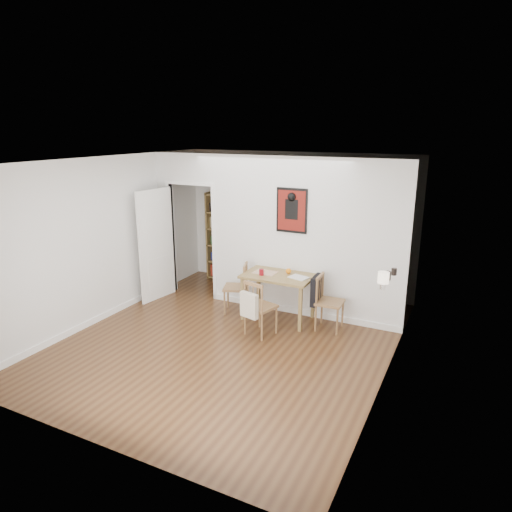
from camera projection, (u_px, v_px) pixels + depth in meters
The scene contains 15 objects.
ground at pixel (230, 340), 6.74m from camera, with size 5.20×5.20×0.00m, color brown.
room_shell at pixel (274, 236), 7.51m from camera, with size 5.20×5.20×5.20m.
dining_table at pixel (278, 280), 7.31m from camera, with size 1.11×0.71×0.76m.
chair_left at pixel (236, 288), 7.65m from camera, with size 0.55×0.55×0.85m.
chair_right at pixel (329, 302), 6.98m from camera, with size 0.51×0.45×0.87m.
chair_front at pixel (260, 307), 6.80m from camera, with size 0.53×0.57×0.87m.
bookshelf at pixel (225, 238), 9.19m from camera, with size 0.75×0.30×1.79m.
fireplace at pixel (385, 321), 5.87m from camera, with size 0.45×1.25×1.16m.
red_glass at pixel (261, 272), 7.25m from camera, with size 0.08×0.08×0.10m, color maroon.
orange_fruit at pixel (288, 271), 7.32m from camera, with size 0.09×0.09×0.09m, color orange.
placemat at pixel (265, 272), 7.39m from camera, with size 0.37×0.27×0.00m, color beige.
notebook at pixel (299, 277), 7.12m from camera, with size 0.29×0.21×0.01m, color white.
mantel_lamp at pixel (383, 279), 5.42m from camera, with size 0.14×0.14×0.21m.
ceramic_jar_a at pixel (387, 276), 5.77m from camera, with size 0.09×0.09×0.11m, color black.
ceramic_jar_b at pixel (394, 272), 5.97m from camera, with size 0.07×0.07×0.09m, color black.
Camera 1 is at (3.05, -5.35, 3.03)m, focal length 32.00 mm.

